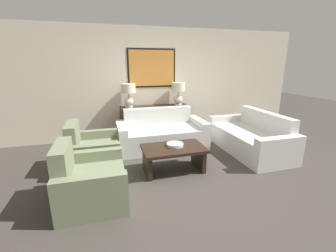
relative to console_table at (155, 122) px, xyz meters
The scene contains 11 objects.
ground_plane 2.30m from the console_table, 90.00° to the right, with size 20.00×20.00×0.00m, color #3D3833.
back_wall 0.97m from the console_table, 90.00° to the left, with size 7.87×0.12×2.65m.
console_table is the anchor object (origin of this frame).
table_lamp_left 0.97m from the console_table, behind, with size 0.33×0.33×0.55m.
table_lamp_right 0.97m from the console_table, ahead, with size 0.33×0.33×0.55m.
couch_by_back_wall 0.69m from the console_table, 90.00° to the right, with size 1.92×0.94×0.83m.
couch_by_side 2.27m from the console_table, 39.38° to the right, with size 0.94×1.92×0.83m.
coffee_table 1.89m from the console_table, 92.93° to the right, with size 1.06×0.65×0.44m.
decorative_bowl 1.84m from the console_table, 91.84° to the right, with size 0.29×0.29×0.05m.
armchair_near_back_wall 1.98m from the console_table, 137.03° to the right, with size 0.85×0.97×0.84m.
armchair_near_camera 2.82m from the console_table, 120.85° to the right, with size 0.85×0.97×0.84m.
Camera 1 is at (-1.18, -3.02, 1.81)m, focal length 24.00 mm.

